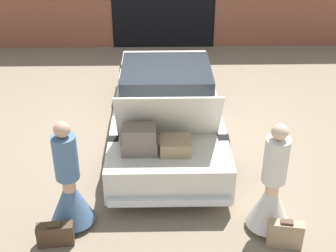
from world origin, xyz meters
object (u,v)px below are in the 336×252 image
object	(u,v)px
car	(166,106)
person_left	(70,190)
person_right	(271,193)
suitcase_beside_right_person	(285,234)
suitcase_beside_left_person	(55,234)

from	to	relation	value
car	person_left	world-z (taller)	person_left
person_left	person_right	distance (m)	2.79
car	suitcase_beside_right_person	bearing A→B (deg)	-63.46
person_left	car	bearing A→B (deg)	163.24
car	suitcase_beside_right_person	size ratio (longest dim) A/B	10.19
car	suitcase_beside_right_person	distance (m)	3.48
person_left	person_right	xyz separation A→B (m)	(2.79, -0.14, 0.00)
person_right	suitcase_beside_left_person	distance (m)	3.00
person_left	suitcase_beside_right_person	world-z (taller)	person_left
suitcase_beside_right_person	suitcase_beside_left_person	bearing A→B (deg)	178.19
person_left	suitcase_beside_right_person	size ratio (longest dim) A/B	3.46
person_right	suitcase_beside_left_person	size ratio (longest dim) A/B	3.34
person_right	suitcase_beside_right_person	size ratio (longest dim) A/B	3.48
car	suitcase_beside_left_person	bearing A→B (deg)	-117.47
person_left	suitcase_beside_right_person	xyz separation A→B (m)	(2.94, -0.51, -0.40)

